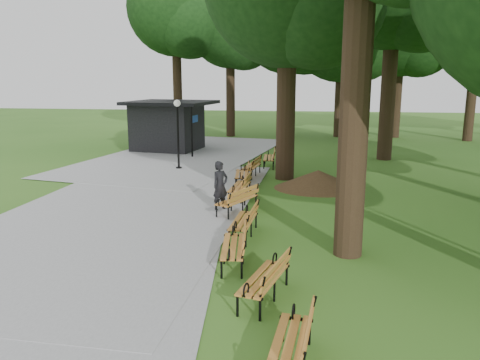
# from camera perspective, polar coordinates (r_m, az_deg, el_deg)

# --- Properties ---
(ground) EXTENTS (100.00, 100.00, 0.00)m
(ground) POSITION_cam_1_polar(r_m,az_deg,el_deg) (12.56, -1.53, -7.85)
(ground) COLOR #2F601B
(ground) RESTS_ON ground
(path) EXTENTS (12.00, 38.00, 0.06)m
(path) POSITION_cam_1_polar(r_m,az_deg,el_deg) (16.38, -13.67, -3.27)
(path) COLOR gray
(path) RESTS_ON ground
(person) EXTENTS (0.69, 0.71, 1.64)m
(person) POSITION_cam_1_polar(r_m,az_deg,el_deg) (15.58, -2.37, -0.72)
(person) COLOR black
(person) RESTS_ON ground
(kiosk) EXTENTS (5.26, 4.76, 2.92)m
(kiosk) POSITION_cam_1_polar(r_m,az_deg,el_deg) (28.78, -8.67, 6.43)
(kiosk) COLOR black
(kiosk) RESTS_ON ground
(lamp_post) EXTENTS (0.32, 0.32, 3.27)m
(lamp_post) POSITION_cam_1_polar(r_m,az_deg,el_deg) (22.58, -7.47, 7.14)
(lamp_post) COLOR black
(lamp_post) RESTS_ON ground
(dirt_mound) EXTENTS (2.87, 2.87, 0.74)m
(dirt_mound) POSITION_cam_1_polar(r_m,az_deg,el_deg) (18.96, 9.31, 0.08)
(dirt_mound) COLOR #47301C
(dirt_mound) RESTS_ON ground
(bench_0) EXTENTS (0.82, 1.95, 0.88)m
(bench_0) POSITION_cam_1_polar(r_m,az_deg,el_deg) (7.49, 5.94, -19.02)
(bench_0) COLOR #BC732B
(bench_0) RESTS_ON ground
(bench_1) EXTENTS (1.09, 2.00, 0.88)m
(bench_1) POSITION_cam_1_polar(r_m,az_deg,el_deg) (9.55, 2.87, -11.71)
(bench_1) COLOR #BC732B
(bench_1) RESTS_ON ground
(bench_2) EXTENTS (0.84, 1.96, 0.88)m
(bench_2) POSITION_cam_1_polar(r_m,az_deg,el_deg) (11.24, -0.80, -7.93)
(bench_2) COLOR #BC732B
(bench_2) RESTS_ON ground
(bench_3) EXTENTS (0.74, 1.93, 0.88)m
(bench_3) POSITION_cam_1_polar(r_m,az_deg,el_deg) (13.12, 0.40, -4.93)
(bench_3) COLOR #BC732B
(bench_3) RESTS_ON ground
(bench_4) EXTENTS (1.37, 1.99, 0.88)m
(bench_4) POSITION_cam_1_polar(r_m,az_deg,el_deg) (15.32, -0.37, -2.40)
(bench_4) COLOR #BC732B
(bench_4) RESTS_ON ground
(bench_5) EXTENTS (0.75, 1.94, 0.88)m
(bench_5) POSITION_cam_1_polar(r_m,az_deg,el_deg) (17.16, -0.05, -0.80)
(bench_5) COLOR #BC732B
(bench_5) RESTS_ON ground
(bench_6) EXTENTS (0.86, 1.96, 0.88)m
(bench_6) POSITION_cam_1_polar(r_m,az_deg,el_deg) (19.37, 0.23, 0.72)
(bench_6) COLOR #BC732B
(bench_6) RESTS_ON ground
(bench_7) EXTENTS (0.86, 1.96, 0.88)m
(bench_7) POSITION_cam_1_polar(r_m,az_deg,el_deg) (20.90, 1.31, 1.57)
(bench_7) COLOR #BC732B
(bench_7) RESTS_ON ground
(bench_8) EXTENTS (0.75, 1.93, 0.88)m
(bench_8) POSITION_cam_1_polar(r_m,az_deg,el_deg) (23.31, 3.48, 2.67)
(bench_8) COLOR #BC732B
(bench_8) RESTS_ON ground
(tree_backdrop) EXTENTS (36.16, 9.18, 16.58)m
(tree_backdrop) POSITION_cam_1_polar(r_m,az_deg,el_deg) (35.40, 17.08, 18.20)
(tree_backdrop) COLOR black
(tree_backdrop) RESTS_ON ground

